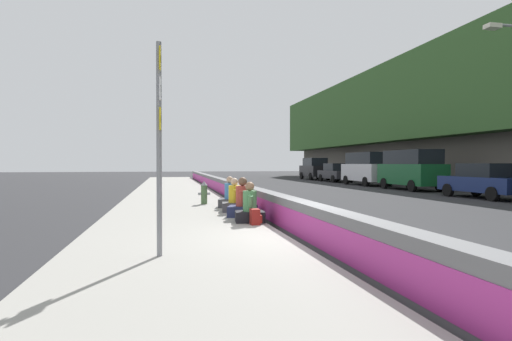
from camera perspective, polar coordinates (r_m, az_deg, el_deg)
The scene contains 15 objects.
ground_plane at distance 9.01m, azimuth 7.60°, elevation -9.91°, with size 160.00×160.00×0.00m, color #2B2B2D.
sidewalk_strip at distance 8.49m, azimuth -9.75°, elevation -10.11°, with size 80.00×4.40×0.14m, color gray.
jersey_barrier at distance 8.94m, azimuth 7.58°, elevation -7.25°, with size 76.00×0.45×0.85m.
route_sign_post at distance 7.16m, azimuth -13.17°, elevation 5.21°, with size 0.44×0.09×3.60m.
fire_hydrant at distance 16.03m, azimuth -7.17°, elevation -3.01°, with size 0.26×0.46×0.88m.
seated_person_foreground at distance 11.07m, azimuth -0.86°, elevation -5.38°, with size 0.74×0.84×1.07m.
seated_person_middle at distance 12.19m, azimuth -1.85°, elevation -4.67°, with size 0.92×1.00×1.16m.
seated_person_rear at distance 13.46m, azimuth -3.00°, elevation -4.22°, with size 0.76×0.86×1.09m.
seated_person_far at distance 14.82m, azimuth -3.63°, elevation -3.74°, with size 0.82×0.91×1.10m.
backpack at distance 10.62m, azimuth -0.10°, elevation -6.42°, with size 0.32×0.28×0.40m.
parked_car_third at distance 22.98m, azimuth 28.95°, elevation -1.24°, with size 4.55×2.05×1.71m.
parked_car_fourth at distance 28.26m, azimuth 20.59°, elevation 0.21°, with size 5.11×2.12×2.56m.
parked_car_midline at distance 33.30m, azimuth 15.03°, elevation 0.34°, with size 5.13×2.16×2.56m.
parked_car_far at distance 38.98m, azimuth 10.93°, elevation -0.27°, with size 4.53×2.00×1.71m.
parked_car_farther at distance 44.02m, azimuth 8.08°, elevation 0.29°, with size 4.85×2.16×2.28m.
Camera 1 is at (-8.33, 3.00, 1.70)m, focal length 29.02 mm.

